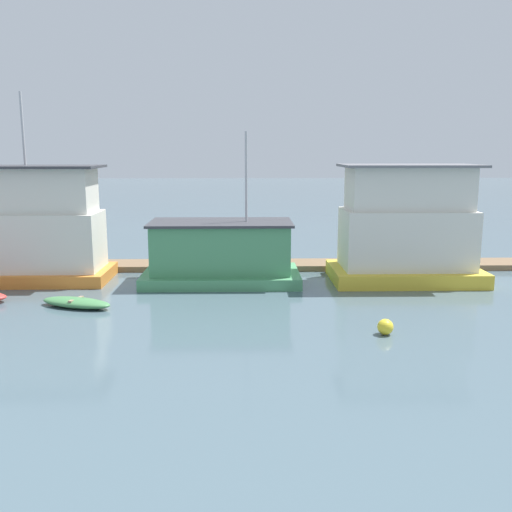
% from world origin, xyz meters
% --- Properties ---
extents(ground_plane, '(200.00, 200.00, 0.00)m').
position_xyz_m(ground_plane, '(0.00, 0.00, 0.00)').
color(ground_plane, '#475B66').
extents(dock_walkway, '(33.80, 2.14, 0.30)m').
position_xyz_m(dock_walkway, '(0.00, 3.00, 0.15)').
color(dock_walkway, brown).
rests_on(dock_walkway, ground_plane).
extents(houseboat_orange, '(7.25, 3.63, 8.91)m').
position_xyz_m(houseboat_orange, '(-10.72, 0.17, 2.52)').
color(houseboat_orange, orange).
rests_on(houseboat_orange, ground_plane).
extents(houseboat_green, '(7.43, 4.09, 7.11)m').
position_xyz_m(houseboat_green, '(-1.65, -0.23, 1.37)').
color(houseboat_green, '#4C9360').
rests_on(houseboat_green, ground_plane).
extents(houseboat_yellow, '(7.07, 4.07, 5.60)m').
position_xyz_m(houseboat_yellow, '(7.21, -0.24, 2.52)').
color(houseboat_yellow, gold).
rests_on(houseboat_yellow, ground_plane).
extents(dinghy_green, '(3.27, 2.02, 0.39)m').
position_xyz_m(dinghy_green, '(-7.35, -4.64, 0.20)').
color(dinghy_green, '#47844C').
rests_on(dinghy_green, ground_plane).
extents(mooring_post_centre, '(0.25, 0.25, 1.56)m').
position_xyz_m(mooring_post_centre, '(-4.96, 1.68, 0.78)').
color(mooring_post_centre, brown).
rests_on(mooring_post_centre, ground_plane).
extents(mooring_post_far_left, '(0.29, 0.29, 1.25)m').
position_xyz_m(mooring_post_far_left, '(9.38, 1.68, 0.62)').
color(mooring_post_far_left, '#846B4C').
rests_on(mooring_post_far_left, ground_plane).
extents(mooring_post_near_right, '(0.21, 0.21, 1.79)m').
position_xyz_m(mooring_post_near_right, '(-0.76, 1.68, 0.89)').
color(mooring_post_near_right, '#846B4C').
rests_on(mooring_post_near_right, ground_plane).
extents(buoy_yellow, '(0.55, 0.55, 0.55)m').
position_xyz_m(buoy_yellow, '(4.30, -8.35, 0.28)').
color(buoy_yellow, yellow).
rests_on(buoy_yellow, ground_plane).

